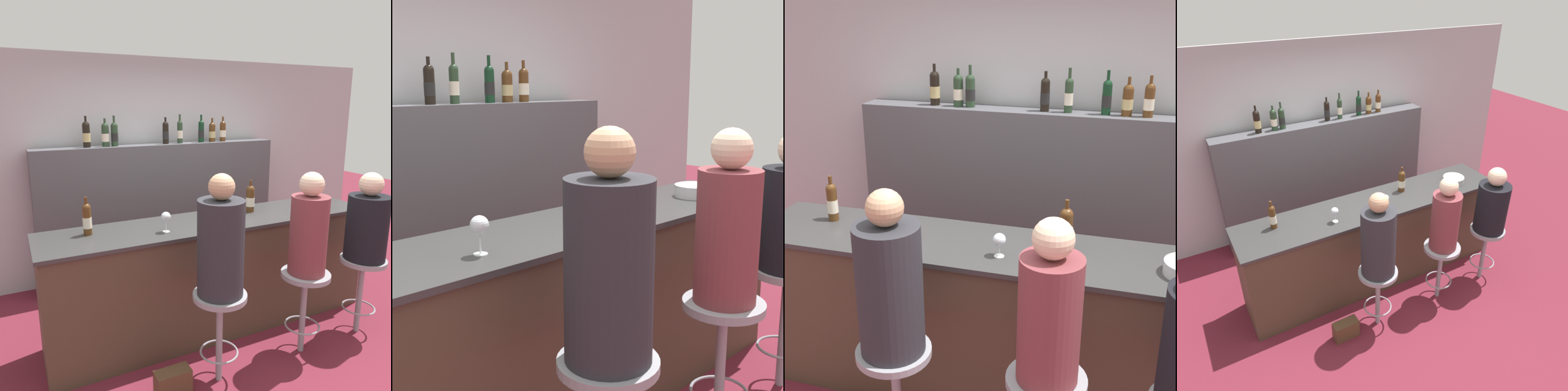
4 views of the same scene
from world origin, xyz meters
TOP-DOWN VIEW (x-y plane):
  - wall_back at (0.00, 1.85)m, footprint 6.40×0.05m
  - bar_counter at (0.00, 0.30)m, footprint 3.11×0.64m
  - back_bar_cabinet at (0.00, 1.63)m, footprint 2.92×0.28m
  - wine_bottle_counter_0 at (-1.12, 0.39)m, footprint 0.07×0.07m
  - wine_bottle_counter_1 at (0.41, 0.39)m, footprint 0.08×0.08m
  - wine_bottle_backbar_0 at (-0.86, 1.63)m, footprint 0.08×0.08m
  - wine_bottle_backbar_1 at (-0.66, 1.63)m, footprint 0.08×0.08m
  - wine_bottle_backbar_2 at (-0.56, 1.63)m, footprint 0.08×0.08m
  - wine_bottle_backbar_3 at (0.05, 1.63)m, footprint 0.07×0.07m
  - wine_bottle_backbar_4 at (0.23, 1.63)m, footprint 0.07×0.07m
  - wine_bottle_backbar_5 at (0.51, 1.63)m, footprint 0.07×0.07m
  - wine_bottle_backbar_6 at (0.66, 1.63)m, footprint 0.08×0.08m
  - wine_bottle_backbar_7 at (0.82, 1.63)m, footprint 0.08×0.08m
  - wine_glass_0 at (-0.54, 0.18)m, footprint 0.08×0.08m
  - wine_glass_1 at (0.07, 0.18)m, footprint 0.07×0.07m
  - bar_stool_left at (-0.35, -0.37)m, footprint 0.40×0.40m
  - guest_seated_left at (-0.35, -0.37)m, footprint 0.33×0.33m
  - guest_seated_middle at (0.45, -0.37)m, footprint 0.30×0.30m

SIDE VIEW (x-z plane):
  - bar_counter at x=0.00m, z-range 0.00..1.05m
  - bar_stool_left at x=-0.35m, z-range 0.21..0.92m
  - back_bar_cabinet at x=0.00m, z-range 0.00..1.61m
  - guest_seated_middle at x=0.45m, z-range 0.67..1.50m
  - guest_seated_left at x=-0.35m, z-range 0.66..1.54m
  - wine_glass_1 at x=0.07m, z-range 1.08..1.22m
  - wine_glass_0 at x=-0.54m, z-range 1.09..1.25m
  - wine_bottle_counter_1 at x=0.41m, z-range 1.02..1.33m
  - wine_bottle_counter_0 at x=-1.12m, z-range 1.02..1.33m
  - wall_back at x=0.00m, z-range 0.00..2.60m
  - wine_bottle_backbar_6 at x=0.66m, z-range 1.58..1.87m
  - wine_bottle_backbar_7 at x=0.82m, z-range 1.58..1.89m
  - wine_bottle_backbar_1 at x=-0.66m, z-range 1.58..1.89m
  - wine_bottle_backbar_3 at x=0.05m, z-range 1.59..1.89m
  - wine_bottle_backbar_2 at x=-0.56m, z-range 1.57..1.91m
  - wine_bottle_backbar_5 at x=0.51m, z-range 1.58..1.91m
  - wine_bottle_backbar_4 at x=0.23m, z-range 1.57..1.91m
  - wine_bottle_backbar_0 at x=-0.86m, z-range 1.58..1.91m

